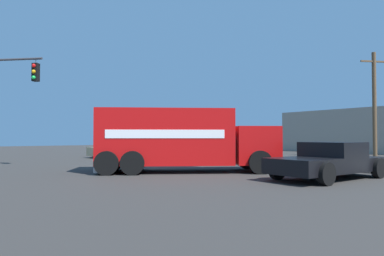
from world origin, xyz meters
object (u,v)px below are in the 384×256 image
(delivery_truck, at_px, (181,139))
(pickup_black, at_px, (329,159))
(utility_pole, at_px, (374,103))
(sedan_tan, at_px, (117,149))

(delivery_truck, height_order, pickup_black, delivery_truck)
(utility_pole, bearing_deg, pickup_black, -70.90)
(delivery_truck, bearing_deg, utility_pole, 88.80)
(delivery_truck, xyz_separation_m, pickup_black, (5.45, 3.01, -0.74))
(delivery_truck, relative_size, sedan_tan, 1.81)
(utility_pole, bearing_deg, delivery_truck, -91.20)
(pickup_black, xyz_separation_m, utility_pole, (-5.08, 14.67, 3.43))
(sedan_tan, bearing_deg, utility_pole, 51.64)
(delivery_truck, relative_size, pickup_black, 1.54)
(pickup_black, relative_size, sedan_tan, 1.18)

